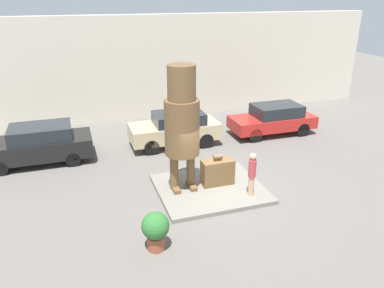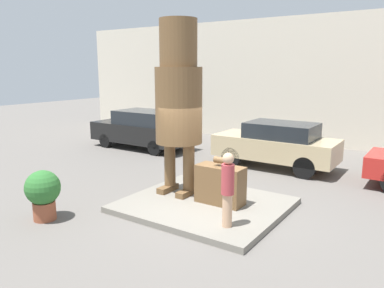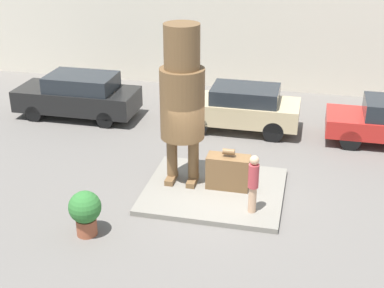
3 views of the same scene
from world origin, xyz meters
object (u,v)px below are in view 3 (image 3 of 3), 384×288
object	(u,v)px
parked_car_black	(78,95)
parked_car_tan	(240,107)
statue_figure	(182,93)
tourist	(253,182)
planter_pot	(85,211)
giant_suitcase	(228,172)

from	to	relation	value
parked_car_black	parked_car_tan	distance (m)	6.15
statue_figure	parked_car_tan	bearing A→B (deg)	77.22
statue_figure	parked_car_tan	distance (m)	4.96
tourist	planter_pot	bearing A→B (deg)	-155.83
giant_suitcase	planter_pot	xyz separation A→B (m)	(-3.05, -2.89, 0.04)
giant_suitcase	tourist	size ratio (longest dim) A/B	0.74
giant_suitcase	tourist	bearing A→B (deg)	-54.23
giant_suitcase	tourist	distance (m)	1.47
tourist	parked_car_black	bearing A→B (deg)	142.45
statue_figure	giant_suitcase	world-z (taller)	statue_figure
parked_car_black	parked_car_tan	world-z (taller)	parked_car_black
parked_car_tan	planter_pot	bearing A→B (deg)	69.95
parked_car_tan	planter_pot	xyz separation A→B (m)	(-2.72, -7.45, -0.19)
planter_pot	parked_car_tan	bearing A→B (deg)	69.95
statue_figure	tourist	xyz separation A→B (m)	(2.17, -1.26, -1.78)
giant_suitcase	planter_pot	bearing A→B (deg)	-136.52
statue_figure	parked_car_tan	world-z (taller)	statue_figure
giant_suitcase	parked_car_tan	distance (m)	4.58
tourist	statue_figure	bearing A→B (deg)	149.88
tourist	parked_car_tan	bearing A→B (deg)	101.47
tourist	parked_car_black	world-z (taller)	tourist
giant_suitcase	parked_car_black	size ratio (longest dim) A/B	0.26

